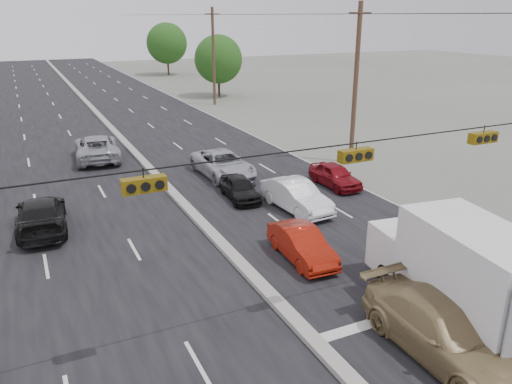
% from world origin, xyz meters
% --- Properties ---
extents(ground, '(200.00, 200.00, 0.00)m').
position_xyz_m(ground, '(0.00, 0.00, 0.00)').
color(ground, '#606356').
rests_on(ground, ground).
extents(road_surface, '(20.00, 160.00, 0.02)m').
position_xyz_m(road_surface, '(0.00, 30.00, 0.00)').
color(road_surface, black).
rests_on(road_surface, ground).
extents(center_median, '(0.50, 160.00, 0.20)m').
position_xyz_m(center_median, '(0.00, 30.00, 0.10)').
color(center_median, gray).
rests_on(center_median, ground).
extents(utility_pole_right_b, '(1.60, 0.30, 10.00)m').
position_xyz_m(utility_pole_right_b, '(12.50, 15.00, 5.11)').
color(utility_pole_right_b, '#422D1E').
rests_on(utility_pole_right_b, ground).
extents(utility_pole_right_c, '(1.60, 0.30, 10.00)m').
position_xyz_m(utility_pole_right_c, '(12.50, 40.00, 5.11)').
color(utility_pole_right_c, '#422D1E').
rests_on(utility_pole_right_c, ground).
extents(traffic_signals, '(25.00, 0.30, 0.54)m').
position_xyz_m(traffic_signals, '(1.40, 0.00, 5.49)').
color(traffic_signals, black).
rests_on(traffic_signals, ground).
extents(tree_right_mid, '(5.60, 5.60, 7.14)m').
position_xyz_m(tree_right_mid, '(15.00, 45.00, 4.34)').
color(tree_right_mid, '#382619').
rests_on(tree_right_mid, ground).
extents(tree_right_far, '(6.40, 6.40, 8.16)m').
position_xyz_m(tree_right_far, '(16.00, 70.00, 4.96)').
color(tree_right_far, '#382619').
rests_on(tree_right_far, ground).
extents(box_truck, '(3.18, 6.87, 3.36)m').
position_xyz_m(box_truck, '(4.74, -1.28, 1.72)').
color(box_truck, black).
rests_on(box_truck, ground).
extents(tan_sedan, '(2.22, 5.43, 1.58)m').
position_xyz_m(tan_sedan, '(3.00, -2.57, 0.79)').
color(tan_sedan, olive).
rests_on(tan_sedan, ground).
extents(red_sedan, '(1.56, 3.95, 1.28)m').
position_xyz_m(red_sedan, '(2.43, 4.27, 0.64)').
color(red_sedan, '#971709').
rests_on(red_sedan, ground).
extents(queue_car_a, '(1.74, 3.69, 1.22)m').
position_xyz_m(queue_car_a, '(3.00, 11.65, 0.61)').
color(queue_car_a, black).
rests_on(queue_car_a, ground).
extents(queue_car_b, '(1.94, 4.59, 1.47)m').
position_xyz_m(queue_car_b, '(4.88, 8.98, 0.74)').
color(queue_car_b, white).
rests_on(queue_car_b, ground).
extents(queue_car_c, '(2.69, 5.49, 1.50)m').
position_xyz_m(queue_car_c, '(3.68, 15.67, 0.75)').
color(queue_car_c, '#AEB0B6').
rests_on(queue_car_c, ground).
extents(queue_car_e, '(1.54, 3.80, 1.29)m').
position_xyz_m(queue_car_e, '(8.69, 11.23, 0.65)').
color(queue_car_e, maroon).
rests_on(queue_car_e, ground).
extents(oncoming_near, '(2.40, 5.25, 1.49)m').
position_xyz_m(oncoming_near, '(-6.64, 11.79, 0.74)').
color(oncoming_near, black).
rests_on(oncoming_near, ground).
extents(oncoming_far, '(3.27, 6.13, 1.64)m').
position_xyz_m(oncoming_far, '(-2.54, 22.80, 0.82)').
color(oncoming_far, '#9B9DA2').
rests_on(oncoming_far, ground).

